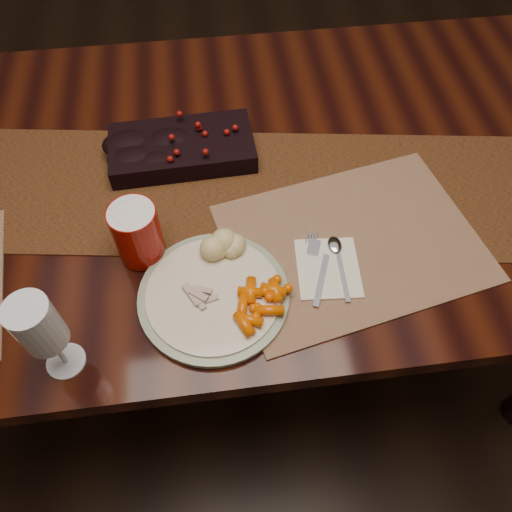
{
  "coord_description": "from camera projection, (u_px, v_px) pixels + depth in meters",
  "views": [
    {
      "loc": [
        -0.04,
        -0.78,
        1.55
      ],
      "look_at": [
        0.03,
        -0.28,
        0.8
      ],
      "focal_mm": 35.0,
      "sensor_mm": 36.0,
      "label": 1
    }
  ],
  "objects": [
    {
      "name": "baby_carrots",
      "position": [
        255.0,
        303.0,
        0.87
      ],
      "size": [
        0.13,
        0.12,
        0.02
      ],
      "primitive_type": null,
      "rotation": [
        0.0,
        0.0,
        0.33
      ],
      "color": "#DA5400",
      "rests_on": "dinner_plate"
    },
    {
      "name": "turkey_shreds",
      "position": [
        196.0,
        295.0,
        0.88
      ],
      "size": [
        0.09,
        0.08,
        0.02
      ],
      "primitive_type": null,
      "rotation": [
        0.0,
        0.0,
        -0.27
      ],
      "color": "#C3B1A2",
      "rests_on": "dinner_plate"
    },
    {
      "name": "spoon",
      "position": [
        340.0,
        266.0,
        0.94
      ],
      "size": [
        0.03,
        0.14,
        0.0
      ],
      "primitive_type": null,
      "rotation": [
        0.0,
        0.0,
        -0.05
      ],
      "color": "#ABADC0",
      "rests_on": "napkin"
    },
    {
      "name": "centerpiece",
      "position": [
        182.0,
        146.0,
        1.09
      ],
      "size": [
        0.32,
        0.17,
        0.06
      ],
      "primitive_type": null,
      "rotation": [
        0.0,
        0.0,
        0.04
      ],
      "color": "black",
      "rests_on": "table_runner"
    },
    {
      "name": "wine_glass",
      "position": [
        47.0,
        338.0,
        0.77
      ],
      "size": [
        0.07,
        0.07,
        0.19
      ],
      "primitive_type": null,
      "rotation": [
        0.0,
        0.0,
        0.04
      ],
      "color": "#9CB0C3",
      "rests_on": "dining_table"
    },
    {
      "name": "dining_table",
      "position": [
        233.0,
        262.0,
        1.41
      ],
      "size": [
        1.8,
        1.0,
        0.75
      ],
      "primitive_type": "cube",
      "color": "black",
      "rests_on": "floor"
    },
    {
      "name": "fork",
      "position": [
        319.0,
        271.0,
        0.93
      ],
      "size": [
        0.07,
        0.15,
        0.0
      ],
      "primitive_type": null,
      "rotation": [
        0.0,
        0.0,
        -0.38
      ],
      "color": "silver",
      "rests_on": "napkin"
    },
    {
      "name": "napkin",
      "position": [
        328.0,
        268.0,
        0.94
      ],
      "size": [
        0.13,
        0.14,
        0.0
      ],
      "primitive_type": "cube",
      "rotation": [
        0.0,
        0.0,
        -0.08
      ],
      "color": "#EAEBCB",
      "rests_on": "placemat_main"
    },
    {
      "name": "placemat_main",
      "position": [
        352.0,
        242.0,
        0.98
      ],
      "size": [
        0.55,
        0.45,
        0.0
      ],
      "primitive_type": "cube",
      "rotation": [
        0.0,
        0.0,
        0.2
      ],
      "color": "#916753",
      "rests_on": "dining_table"
    },
    {
      "name": "mashed_potatoes",
      "position": [
        223.0,
        248.0,
        0.92
      ],
      "size": [
        0.11,
        0.1,
        0.05
      ],
      "primitive_type": null,
      "rotation": [
        0.0,
        0.0,
        -0.36
      ],
      "color": "beige",
      "rests_on": "dinner_plate"
    },
    {
      "name": "red_cup",
      "position": [
        137.0,
        233.0,
        0.92
      ],
      "size": [
        0.11,
        0.11,
        0.12
      ],
      "primitive_type": "cylinder",
      "rotation": [
        0.0,
        0.0,
        -0.25
      ],
      "color": "#8B0D05",
      "rests_on": "placemat_main"
    },
    {
      "name": "dinner_plate",
      "position": [
        214.0,
        295.0,
        0.9
      ],
      "size": [
        0.29,
        0.29,
        0.02
      ],
      "primitive_type": "cylinder",
      "rotation": [
        0.0,
        0.0,
        -0.06
      ],
      "color": "beige",
      "rests_on": "placemat_main"
    },
    {
      "name": "floor",
      "position": [
        238.0,
        322.0,
        1.72
      ],
      "size": [
        5.0,
        5.0,
        0.0
      ],
      "primitive_type": "plane",
      "color": "black",
      "rests_on": "ground"
    },
    {
      "name": "table_runner",
      "position": [
        207.0,
        189.0,
        1.06
      ],
      "size": [
        1.74,
        0.6,
        0.0
      ],
      "primitive_type": "cube",
      "rotation": [
        0.0,
        0.0,
        -0.15
      ],
      "color": "black",
      "rests_on": "dining_table"
    }
  ]
}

